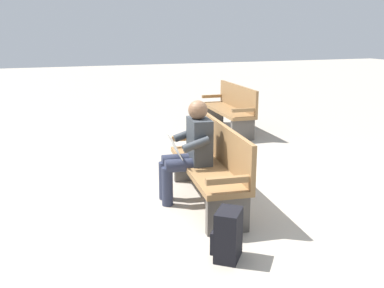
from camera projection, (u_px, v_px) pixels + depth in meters
ground_plane at (206, 203)px, 5.08m from camera, size 40.00×40.00×0.00m
bench_near at (212, 164)px, 4.98m from camera, size 1.84×0.68×0.90m
person_seated at (190, 148)px, 5.01m from camera, size 0.60×0.60×1.18m
backpack at (228, 235)px, 3.79m from camera, size 0.34×0.33×0.45m
bench_far at (230, 108)px, 8.54m from camera, size 1.83×0.59×0.90m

